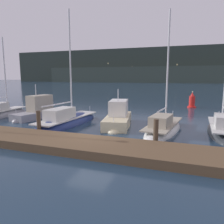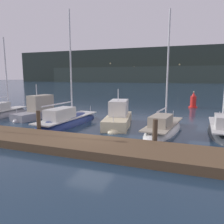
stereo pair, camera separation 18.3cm
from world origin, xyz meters
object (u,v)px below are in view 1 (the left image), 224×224
(sailboat_berth_1, at_px, (4,115))
(motorboat_berth_4, at_px, (118,121))
(sailboat_berth_6, at_px, (222,130))
(channel_buoy, at_px, (192,101))
(motorboat_berth_2, at_px, (37,114))
(sailboat_berth_5, at_px, (163,129))
(sailboat_berth_3, at_px, (67,123))

(sailboat_berth_1, relative_size, motorboat_berth_4, 1.43)
(sailboat_berth_6, bearing_deg, sailboat_berth_1, 179.99)
(sailboat_berth_6, xyz_separation_m, channel_buoy, (-1.91, 12.61, 0.62))
(sailboat_berth_1, height_order, motorboat_berth_4, sailboat_berth_1)
(sailboat_berth_1, distance_m, motorboat_berth_4, 11.96)
(channel_buoy, bearing_deg, motorboat_berth_2, -138.47)
(motorboat_berth_4, bearing_deg, motorboat_berth_2, 176.98)
(sailboat_berth_5, xyz_separation_m, channel_buoy, (2.04, 13.49, 0.65))
(channel_buoy, bearing_deg, sailboat_berth_1, -144.51)
(sailboat_berth_1, distance_m, motorboat_berth_2, 3.77)
(motorboat_berth_2, height_order, motorboat_berth_4, motorboat_berth_2)
(motorboat_berth_4, bearing_deg, channel_buoy, 65.86)
(sailboat_berth_3, distance_m, sailboat_berth_6, 11.69)
(motorboat_berth_2, bearing_deg, sailboat_berth_5, -5.54)
(sailboat_berth_5, bearing_deg, sailboat_berth_6, 12.54)
(motorboat_berth_2, distance_m, sailboat_berth_5, 11.95)
(sailboat_berth_3, xyz_separation_m, sailboat_berth_5, (7.65, 0.50, 0.01))
(sailboat_berth_5, bearing_deg, motorboat_berth_4, 168.94)
(sailboat_berth_1, bearing_deg, sailboat_berth_6, -0.01)
(sailboat_berth_5, bearing_deg, channel_buoy, 81.38)
(sailboat_berth_6, bearing_deg, sailboat_berth_5, -167.46)
(motorboat_berth_4, bearing_deg, sailboat_berth_1, 179.21)
(sailboat_berth_3, height_order, sailboat_berth_6, sailboat_berth_3)
(sailboat_berth_6, relative_size, channel_buoy, 4.50)
(channel_buoy, bearing_deg, sailboat_berth_3, -124.72)
(sailboat_berth_1, xyz_separation_m, sailboat_berth_5, (15.64, -0.88, -0.00))
(sailboat_berth_3, bearing_deg, motorboat_berth_4, 17.09)
(sailboat_berth_1, xyz_separation_m, channel_buoy, (17.68, 12.61, 0.65))
(sailboat_berth_6, height_order, channel_buoy, sailboat_berth_6)
(sailboat_berth_5, height_order, channel_buoy, sailboat_berth_5)
(sailboat_berth_1, distance_m, sailboat_berth_3, 8.10)
(sailboat_berth_1, distance_m, channel_buoy, 21.73)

